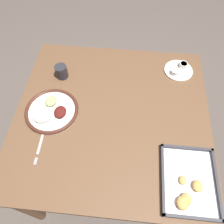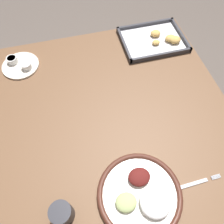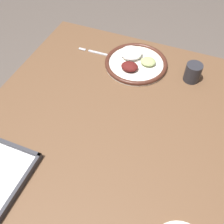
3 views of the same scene
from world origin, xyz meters
name	(u,v)px [view 2 (image 2 of 3)]	position (x,y,z in m)	size (l,w,h in m)	color
ground_plane	(111,169)	(0.00, 0.00, 0.00)	(8.00, 8.00, 0.00)	#564C44
dining_table	(111,128)	(0.00, 0.00, 0.67)	(1.03, 1.06, 0.78)	brown
dinner_plate	(141,195)	(0.02, -0.33, 0.79)	(0.29, 0.29, 0.05)	white
fork	(193,184)	(0.21, -0.34, 0.78)	(0.19, 0.02, 0.00)	#B2B2B7
saucer_plate	(20,65)	(-0.36, 0.38, 0.79)	(0.18, 0.18, 0.04)	beige
baking_tray	(156,40)	(0.34, 0.38, 0.79)	(0.33, 0.26, 0.04)	#333338
drinking_cup	(62,213)	(-0.24, -0.33, 0.82)	(0.07, 0.07, 0.08)	#28282D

